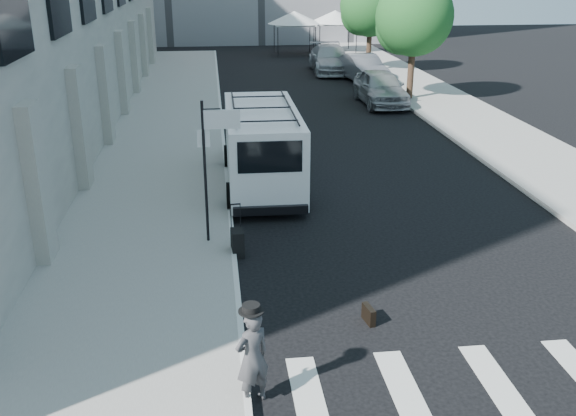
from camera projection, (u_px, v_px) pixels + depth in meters
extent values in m
plane|color=black|center=(335.00, 303.00, 13.33)|extent=(120.00, 120.00, 0.00)
cube|color=gray|center=(169.00, 124.00, 27.67)|extent=(4.50, 48.00, 0.15)
cube|color=gray|center=(435.00, 99.00, 32.83)|extent=(4.00, 56.00, 0.15)
cylinder|color=black|center=(205.00, 173.00, 15.33)|extent=(0.07, 0.07, 3.50)
cube|color=white|center=(203.00, 138.00, 15.05)|extent=(0.30, 0.03, 0.42)
cube|color=white|center=(222.00, 119.00, 14.92)|extent=(0.85, 0.06, 0.45)
cylinder|color=black|center=(411.00, 73.00, 32.20)|extent=(0.32, 0.32, 2.80)
sphere|color=#17471C|center=(414.00, 17.00, 31.22)|extent=(3.80, 3.80, 3.80)
sphere|color=#17471C|center=(402.00, 28.00, 31.94)|extent=(2.66, 2.66, 2.66)
cylinder|color=black|center=(369.00, 50.00, 40.55)|extent=(0.32, 0.32, 2.80)
sphere|color=#17471C|center=(371.00, 5.00, 39.57)|extent=(3.80, 3.80, 3.80)
sphere|color=#17471C|center=(362.00, 14.00, 40.28)|extent=(2.66, 2.66, 2.66)
cylinder|color=black|center=(278.00, 42.00, 47.15)|extent=(0.06, 0.06, 2.20)
cylinder|color=black|center=(315.00, 42.00, 47.46)|extent=(0.06, 0.06, 2.20)
cylinder|color=black|center=(274.00, 38.00, 49.75)|extent=(0.06, 0.06, 2.20)
cylinder|color=black|center=(310.00, 38.00, 50.05)|extent=(0.06, 0.06, 2.20)
cube|color=white|center=(294.00, 24.00, 48.19)|extent=(3.00, 3.00, 0.12)
cone|color=white|center=(294.00, 17.00, 48.01)|extent=(4.00, 4.00, 0.90)
cylinder|color=black|center=(320.00, 41.00, 47.97)|extent=(0.06, 0.06, 2.20)
cylinder|color=black|center=(356.00, 40.00, 48.27)|extent=(0.06, 0.06, 2.20)
cylinder|color=black|center=(314.00, 37.00, 50.56)|extent=(0.06, 0.06, 2.20)
cylinder|color=black|center=(349.00, 36.00, 50.87)|extent=(0.06, 0.06, 2.20)
cube|color=white|center=(335.00, 23.00, 49.00)|extent=(3.00, 3.00, 0.12)
cone|color=white|center=(335.00, 16.00, 48.82)|extent=(4.00, 4.00, 0.90)
imported|color=#3C3C3F|center=(252.00, 358.00, 10.05)|extent=(0.72, 0.64, 1.65)
cube|color=black|center=(369.00, 314.00, 12.55)|extent=(0.20, 0.45, 0.34)
cube|color=black|center=(238.00, 243.00, 15.35)|extent=(0.32, 0.48, 0.66)
cylinder|color=black|center=(231.00, 217.00, 15.30)|extent=(0.02, 0.02, 0.62)
cylinder|color=black|center=(240.00, 216.00, 15.35)|extent=(0.02, 0.02, 0.62)
cube|color=black|center=(235.00, 204.00, 15.21)|extent=(0.25, 0.05, 0.03)
cube|color=white|center=(262.00, 146.00, 19.74)|extent=(2.20, 5.82, 2.25)
cube|color=white|center=(256.00, 136.00, 22.87)|extent=(2.05, 0.98, 1.18)
cube|color=black|center=(270.00, 157.00, 16.89)|extent=(1.72, 0.10, 0.86)
cylinder|color=black|center=(229.00, 157.00, 21.86)|extent=(0.31, 0.82, 0.82)
cylinder|color=black|center=(288.00, 155.00, 22.07)|extent=(0.31, 0.82, 0.82)
cylinder|color=black|center=(232.00, 196.00, 18.17)|extent=(0.31, 0.82, 0.82)
cylinder|color=black|center=(303.00, 194.00, 18.38)|extent=(0.31, 0.82, 0.82)
imported|color=#989B9F|center=(381.00, 87.00, 31.57)|extent=(2.01, 4.99, 1.70)
imported|color=slate|center=(363.00, 68.00, 37.60)|extent=(2.30, 4.99, 1.59)
imported|color=#A7A9AF|center=(330.00, 59.00, 40.81)|extent=(2.57, 5.90, 1.69)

